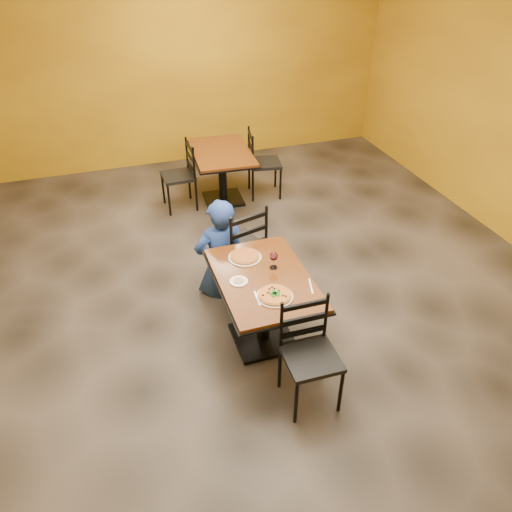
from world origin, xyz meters
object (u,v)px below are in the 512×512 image
object	(u,v)px
pizza_main	(275,295)
side_plate	(239,281)
plate_main	(275,296)
table_second	(222,164)
chair_second_right	(265,163)
chair_second_left	(178,176)
diner	(220,247)
chair_main_near	(311,359)
plate_far	(245,257)
wine_glass	(274,260)
pizza_far	(245,256)
table_main	(263,294)
chair_main_far	(239,246)

from	to	relation	value
pizza_main	side_plate	size ratio (longest dim) A/B	1.77
pizza_main	plate_main	bearing A→B (deg)	0.00
table_second	chair_second_right	size ratio (longest dim) A/B	1.27
chair_second_left	diner	size ratio (longest dim) A/B	0.85
chair_main_near	plate_far	xyz separation A→B (m)	(-0.20, 1.14, 0.28)
table_second	chair_main_near	xyz separation A→B (m)	(-0.26, -3.68, -0.08)
plate_main	wine_glass	world-z (taller)	wine_glass
chair_main_near	pizza_far	xyz separation A→B (m)	(-0.20, 1.14, 0.30)
table_second	diner	size ratio (longest dim) A/B	1.13
table_second	side_plate	distance (m)	2.95
chair_second_left	side_plate	xyz separation A→B (m)	(0.00, -2.88, 0.29)
chair_main_near	pizza_far	bearing A→B (deg)	101.03
table_main	wine_glass	size ratio (longest dim) A/B	6.83
chair_main_far	plate_main	distance (m)	1.23
pizza_far	table_second	bearing A→B (deg)	79.79
pizza_far	chair_main_far	bearing A→B (deg)	79.39
table_second	chair_main_far	size ratio (longest dim) A/B	1.21
chair_second_left	diner	xyz separation A→B (m)	(0.07, -1.99, 0.08)
pizza_main	side_plate	distance (m)	0.37
diner	plate_main	size ratio (longest dim) A/B	3.52
table_main	chair_main_near	world-z (taller)	chair_main_near
pizza_far	side_plate	world-z (taller)	pizza_far
table_second	wine_glass	bearing A→B (deg)	-95.32
table_second	plate_main	xyz separation A→B (m)	(-0.39, -3.18, 0.20)
table_main	plate_far	world-z (taller)	plate_far
chair_second_right	diner	bearing A→B (deg)	159.26
chair_main_far	wine_glass	bearing A→B (deg)	81.59
table_main	chair_main_near	bearing A→B (deg)	-80.60
chair_main_near	table_main	bearing A→B (deg)	100.54
diner	chair_main_near	bearing A→B (deg)	98.11
chair_main_near	plate_far	bearing A→B (deg)	101.03
table_main	chair_second_right	xyz separation A→B (m)	(1.01, 2.89, -0.07)
plate_far	wine_glass	size ratio (longest dim) A/B	1.72
side_plate	pizza_far	bearing A→B (deg)	64.47
diner	wine_glass	world-z (taller)	diner
diner	chair_second_left	bearing A→B (deg)	-89.77
table_main	chair_main_far	size ratio (longest dim) A/B	1.21
chair_main_far	pizza_main	xyz separation A→B (m)	(-0.04, -1.21, 0.26)
table_second	chair_second_left	xyz separation A→B (m)	(-0.62, 0.00, -0.09)
table_main	table_second	size ratio (longest dim) A/B	1.00
table_second	chair_second_right	distance (m)	0.63
chair_second_right	diner	size ratio (longest dim) A/B	0.89
diner	pizza_far	xyz separation A→B (m)	(0.10, -0.56, 0.22)
plate_main	plate_far	distance (m)	0.64
plate_main	pizza_main	bearing A→B (deg)	0.00
chair_main_near	wine_glass	distance (m)	0.98
table_second	pizza_main	bearing A→B (deg)	-97.04
table_main	pizza_main	world-z (taller)	pizza_main
side_plate	chair_second_left	bearing A→B (deg)	90.08
chair_main_near	chair_second_right	bearing A→B (deg)	77.65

